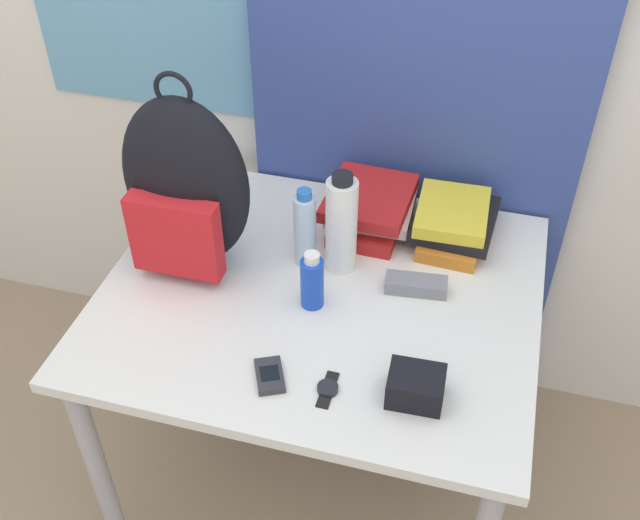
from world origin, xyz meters
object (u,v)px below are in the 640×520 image
at_px(sunscreen_bottle, 312,281).
at_px(camera_pouch, 416,386).
at_px(cell_phone, 270,376).
at_px(book_stack_left, 370,207).
at_px(sports_bottle, 341,224).
at_px(sunglasses_case, 416,285).
at_px(book_stack_center, 454,222).
at_px(water_bottle, 305,229).
at_px(wristwatch, 328,389).
at_px(backpack, 185,188).

distance_m(sunscreen_bottle, camera_pouch, 0.36).
bearing_deg(cell_phone, book_stack_left, 81.34).
relative_size(sports_bottle, camera_pouch, 2.29).
height_order(sunscreen_bottle, cell_phone, sunscreen_bottle).
xyz_separation_m(sunglasses_case, camera_pouch, (0.05, -0.33, 0.02)).
xyz_separation_m(book_stack_left, camera_pouch, (0.22, -0.56, -0.02)).
height_order(sports_bottle, sunglasses_case, sports_bottle).
height_order(cell_phone, sunglasses_case, sunglasses_case).
xyz_separation_m(sports_bottle, sunglasses_case, (0.20, -0.04, -0.11)).
distance_m(sports_bottle, cell_phone, 0.42).
height_order(sunscreen_bottle, camera_pouch, sunscreen_bottle).
distance_m(book_stack_center, water_bottle, 0.40).
bearing_deg(sunglasses_case, book_stack_center, 76.21).
xyz_separation_m(sunscreen_bottle, wristwatch, (0.10, -0.25, -0.07)).
height_order(book_stack_center, sunglasses_case, book_stack_center).
bearing_deg(camera_pouch, book_stack_left, 111.47).
xyz_separation_m(book_stack_center, cell_phone, (-0.31, -0.59, -0.04)).
bearing_deg(wristwatch, backpack, 143.28).
bearing_deg(sunscreen_bottle, sports_bottle, 78.25).
bearing_deg(sunglasses_case, water_bottle, 173.24).
bearing_deg(sports_bottle, book_stack_center, 36.65).
relative_size(water_bottle, sunscreen_bottle, 1.43).
distance_m(water_bottle, wristwatch, 0.44).
bearing_deg(book_stack_left, sunscreen_bottle, -100.65).
bearing_deg(camera_pouch, sports_bottle, 124.49).
distance_m(backpack, sunscreen_bottle, 0.38).
xyz_separation_m(backpack, wristwatch, (0.44, -0.33, -0.22)).
bearing_deg(cell_phone, sunscreen_bottle, 84.12).
height_order(book_stack_center, camera_pouch, book_stack_center).
bearing_deg(camera_pouch, book_stack_center, 89.71).
relative_size(book_stack_center, water_bottle, 1.24).
relative_size(book_stack_left, wristwatch, 2.70).
xyz_separation_m(water_bottle, cell_phone, (0.03, -0.39, -0.10)).
bearing_deg(book_stack_left, backpack, -146.57).
bearing_deg(book_stack_center, water_bottle, -150.37).
relative_size(sports_bottle, sunscreen_bottle, 1.80).
xyz_separation_m(book_stack_center, camera_pouch, (-0.00, -0.56, -0.02)).
relative_size(cell_phone, wristwatch, 1.10).
relative_size(sunscreen_bottle, sunglasses_case, 0.99).
relative_size(book_stack_center, sports_bottle, 0.98).
relative_size(book_stack_left, sunglasses_case, 1.75).
distance_m(water_bottle, camera_pouch, 0.50).
height_order(cell_phone, camera_pouch, camera_pouch).
bearing_deg(camera_pouch, sunglasses_case, 99.37).
height_order(backpack, sunglasses_case, backpack).
xyz_separation_m(water_bottle, sunglasses_case, (0.29, -0.03, -0.09)).
distance_m(sports_bottle, wristwatch, 0.43).
bearing_deg(backpack, book_stack_center, 22.87).
height_order(book_stack_left, sports_bottle, sports_bottle).
relative_size(book_stack_center, camera_pouch, 2.25).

